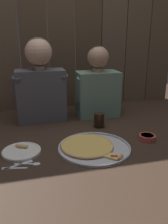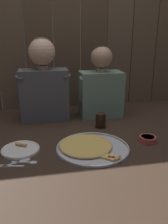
{
  "view_description": "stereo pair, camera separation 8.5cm",
  "coord_description": "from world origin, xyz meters",
  "px_view_note": "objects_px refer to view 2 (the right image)",
  "views": [
    {
      "loc": [
        -0.34,
        -1.27,
        0.65
      ],
      "look_at": [
        0.01,
        0.1,
        0.18
      ],
      "focal_mm": 37.15,
      "sensor_mm": 36.0,
      "label": 1
    },
    {
      "loc": [
        -0.26,
        -1.29,
        0.65
      ],
      "look_at": [
        0.01,
        0.1,
        0.18
      ],
      "focal_mm": 37.15,
      "sensor_mm": 36.0,
      "label": 2
    }
  ],
  "objects_px": {
    "dipping_bowl": "(148,139)",
    "diner_left": "(44,81)",
    "dinner_plate": "(21,149)",
    "drinking_glass": "(101,120)",
    "pizza_tray": "(90,147)",
    "diner_right": "(101,85)"
  },
  "relations": [
    {
      "from": "dipping_bowl",
      "to": "diner_right",
      "type": "bearing_deg",
      "value": 106.78
    },
    {
      "from": "diner_left",
      "to": "diner_right",
      "type": "bearing_deg",
      "value": -0.12
    },
    {
      "from": "pizza_tray",
      "to": "diner_left",
      "type": "height_order",
      "value": "diner_left"
    },
    {
      "from": "dinner_plate",
      "to": "pizza_tray",
      "type": "bearing_deg",
      "value": -6.34
    },
    {
      "from": "dipping_bowl",
      "to": "diner_right",
      "type": "height_order",
      "value": "diner_right"
    },
    {
      "from": "dinner_plate",
      "to": "diner_right",
      "type": "xyz_separation_m",
      "value": [
        0.63,
        0.53,
        0.25
      ]
    },
    {
      "from": "dipping_bowl",
      "to": "diner_right",
      "type": "relative_size",
      "value": 0.18
    },
    {
      "from": "dinner_plate",
      "to": "dipping_bowl",
      "type": "height_order",
      "value": "dipping_bowl"
    },
    {
      "from": "dinner_plate",
      "to": "drinking_glass",
      "type": "distance_m",
      "value": 0.63
    },
    {
      "from": "drinking_glass",
      "to": "pizza_tray",
      "type": "bearing_deg",
      "value": -115.35
    },
    {
      "from": "pizza_tray",
      "to": "dinner_plate",
      "type": "bearing_deg",
      "value": 173.66
    },
    {
      "from": "diner_left",
      "to": "diner_right",
      "type": "distance_m",
      "value": 0.46
    },
    {
      "from": "pizza_tray",
      "to": "drinking_glass",
      "type": "relative_size",
      "value": 4.17
    },
    {
      "from": "drinking_glass",
      "to": "diner_right",
      "type": "xyz_separation_m",
      "value": [
        0.06,
        0.25,
        0.21
      ]
    },
    {
      "from": "pizza_tray",
      "to": "diner_left",
      "type": "relative_size",
      "value": 0.69
    },
    {
      "from": "pizza_tray",
      "to": "dinner_plate",
      "type": "relative_size",
      "value": 1.95
    },
    {
      "from": "pizza_tray",
      "to": "diner_right",
      "type": "xyz_separation_m",
      "value": [
        0.22,
        0.57,
        0.25
      ]
    },
    {
      "from": "pizza_tray",
      "to": "diner_right",
      "type": "distance_m",
      "value": 0.66
    },
    {
      "from": "diner_left",
      "to": "diner_right",
      "type": "xyz_separation_m",
      "value": [
        0.46,
        -0.0,
        -0.05
      ]
    },
    {
      "from": "drinking_glass",
      "to": "dipping_bowl",
      "type": "height_order",
      "value": "drinking_glass"
    },
    {
      "from": "dipping_bowl",
      "to": "diner_left",
      "type": "bearing_deg",
      "value": 138.54
    },
    {
      "from": "drinking_glass",
      "to": "diner_left",
      "type": "relative_size",
      "value": 0.16
    }
  ]
}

